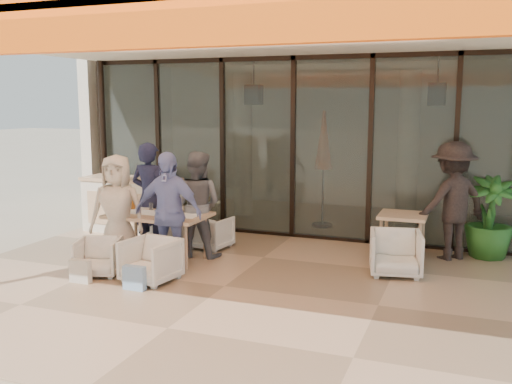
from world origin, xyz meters
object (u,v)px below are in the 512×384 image
(side_table, at_px, (403,221))
(diner_cream, at_px, (118,211))
(dining_table, at_px, (158,217))
(diner_periwinkle, at_px, (168,213))
(chair_far_right, at_px, (211,231))
(diner_navy, at_px, (150,198))
(side_chair, at_px, (396,251))
(host_counter, at_px, (132,205))
(potted_palm, at_px, (490,218))
(chair_near_left, at_px, (98,255))
(chair_far_left, at_px, (166,226))
(standing_woman, at_px, (452,201))
(chair_near_right, at_px, (150,259))
(diner_grey, at_px, (197,205))

(side_table, bearing_deg, diner_cream, -155.96)
(dining_table, distance_m, diner_periwinkle, 0.65)
(chair_far_right, xyz_separation_m, diner_navy, (-0.84, -0.50, 0.59))
(diner_navy, height_order, side_chair, diner_navy)
(diner_cream, xyz_separation_m, side_chair, (3.89, 0.98, -0.48))
(host_counter, relative_size, potted_palm, 1.43)
(diner_periwinkle, bearing_deg, chair_near_left, -151.04)
(chair_far_left, relative_size, potted_palm, 0.50)
(standing_woman, bearing_deg, diner_cream, -15.84)
(diner_navy, bearing_deg, diner_cream, 92.93)
(host_counter, distance_m, side_table, 4.92)
(side_chair, distance_m, standing_woman, 1.45)
(host_counter, relative_size, diner_navy, 1.04)
(chair_near_right, distance_m, diner_grey, 1.49)
(diner_grey, height_order, standing_woman, standing_woman)
(dining_table, xyz_separation_m, side_table, (3.48, 1.28, -0.05))
(dining_table, distance_m, diner_navy, 0.64)
(diner_navy, relative_size, side_table, 2.40)
(chair_far_right, height_order, standing_woman, standing_woman)
(chair_near_left, bearing_deg, diner_periwinkle, 11.22)
(chair_near_left, distance_m, diner_cream, 0.73)
(chair_near_left, relative_size, side_table, 0.79)
(dining_table, relative_size, side_chair, 2.12)
(dining_table, bearing_deg, side_chair, 8.62)
(host_counter, xyz_separation_m, potted_palm, (6.14, 0.46, 0.12))
(diner_grey, xyz_separation_m, diner_cream, (-0.84, -0.90, -0.00))
(side_table, bearing_deg, diner_grey, -164.70)
(host_counter, distance_m, chair_far_left, 1.18)
(side_chair, relative_size, standing_woman, 0.39)
(chair_far_left, bearing_deg, side_chair, -165.74)
(diner_periwinkle, bearing_deg, host_counter, 132.11)
(chair_near_left, height_order, diner_grey, diner_grey)
(chair_far_right, bearing_deg, side_chair, -179.42)
(chair_near_left, distance_m, side_chair, 4.16)
(host_counter, bearing_deg, diner_periwinkle, -46.09)
(chair_far_right, height_order, diner_cream, diner_cream)
(diner_cream, xyz_separation_m, standing_woman, (4.57, 2.13, 0.08))
(chair_near_right, relative_size, standing_woman, 0.36)
(chair_far_left, height_order, diner_cream, diner_cream)
(diner_periwinkle, bearing_deg, side_chair, 16.09)
(diner_grey, bearing_deg, standing_woman, -164.08)
(chair_far_left, height_order, side_table, side_table)
(host_counter, relative_size, chair_far_left, 2.85)
(chair_far_right, bearing_deg, chair_near_right, 98.36)
(diner_periwinkle, distance_m, side_table, 3.51)
(side_chair, xyz_separation_m, potted_palm, (1.23, 1.41, 0.29))
(chair_far_right, distance_m, potted_palm, 4.41)
(dining_table, xyz_separation_m, standing_woman, (4.16, 1.68, 0.23))
(standing_woman, bearing_deg, potted_palm, 164.88)
(dining_table, relative_size, chair_near_right, 2.25)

